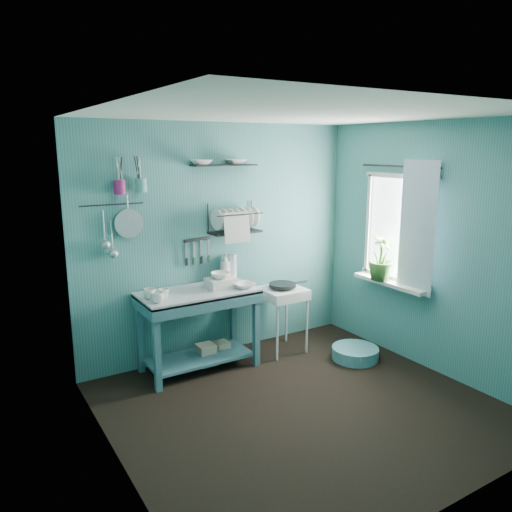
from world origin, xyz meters
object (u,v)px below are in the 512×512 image
hotplate_stand (282,320)px  potted_plant (381,258)px  water_bottle (232,267)px  utensil_cup_teal (141,185)px  storage_tin_small (222,350)px  mug_right (150,294)px  dish_rack (235,218)px  floor_basin (355,353)px  utensil_cup_magenta (120,187)px  frying_pan (283,285)px  storage_tin_large (206,354)px  work_counter (199,330)px  soap_bottle (225,267)px  colander (129,224)px  mug_left (158,298)px  mug_mid (164,294)px  wash_tub (221,283)px

hotplate_stand → potted_plant: (0.89, -0.58, 0.71)m
water_bottle → utensil_cup_teal: 1.34m
water_bottle → storage_tin_small: (-0.22, -0.14, -0.87)m
mug_right → water_bottle: 1.05m
dish_rack → floor_basin: (0.99, -0.85, -1.44)m
dish_rack → utensil_cup_magenta: bearing=175.0°
frying_pan → storage_tin_large: frying_pan is taller
work_counter → utensil_cup_magenta: size_ratio=9.06×
soap_bottle → colander: bearing=176.4°
mug_right → storage_tin_small: 1.12m
storage_tin_large → floor_basin: (1.43, -0.72, -0.04)m
soap_bottle → storage_tin_small: bearing=-135.0°
work_counter → potted_plant: potted_plant is taller
mug_left → frying_pan: mug_left is taller
frying_pan → floor_basin: bearing=-48.3°
utensil_cup_magenta → mug_right: bearing=-55.7°
work_counter → frying_pan: (0.99, -0.06, 0.35)m
mug_mid → dish_rack: (0.92, 0.24, 0.63)m
hotplate_stand → utensil_cup_magenta: size_ratio=5.59×
wash_tub → frying_pan: 0.75m
mug_mid → potted_plant: bearing=-14.4°
mug_mid → mug_right: size_ratio=0.81×
water_bottle → potted_plant: (1.36, -0.86, 0.10)m
mug_left → storage_tin_large: size_ratio=0.56×
water_bottle → storage_tin_small: size_ratio=1.40×
mug_mid → storage_tin_small: size_ratio=0.50×
storage_tin_small → soap_bottle: bearing=45.0°
mug_left → water_bottle: size_ratio=0.44×
mug_right → potted_plant: 2.47m
mug_left → mug_right: (-0.02, 0.16, 0.00)m
wash_tub → soap_bottle: size_ratio=0.94×
frying_pan → potted_plant: bearing=-33.1°
dish_rack → utensil_cup_magenta: 1.26m
mug_mid → dish_rack: bearing=14.8°
mug_right → floor_basin: bearing=-18.2°
work_counter → mug_right: 0.68m
hotplate_stand → potted_plant: potted_plant is taller
wash_tub → colander: 1.09m
potted_plant → storage_tin_large: bearing=158.8°
utensil_cup_teal → mug_mid: bearing=-75.8°
potted_plant → floor_basin: potted_plant is taller
dish_rack → storage_tin_large: size_ratio=2.50×
mug_left → hotplate_stand: bearing=3.9°
utensil_cup_magenta → floor_basin: (2.19, -0.90, -1.81)m
water_bottle → colander: 1.23m
mug_mid → mug_right: bearing=153.4°
utensil_cup_magenta → potted_plant: (2.54, -0.87, -0.80)m
water_bottle → floor_basin: size_ratio=0.56×
dish_rack → utensil_cup_magenta: utensil_cup_magenta is taller
mug_right → utensil_cup_teal: utensil_cup_teal is taller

